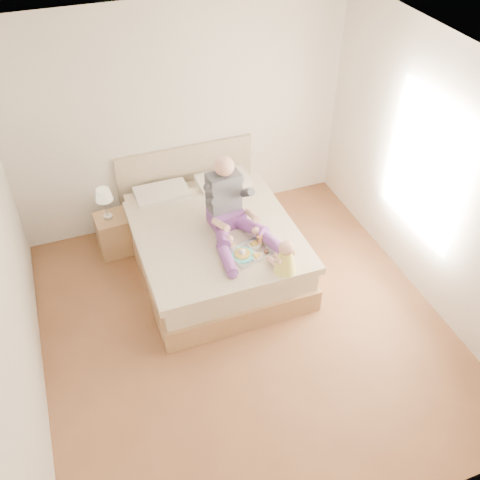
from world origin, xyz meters
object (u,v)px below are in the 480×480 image
object	(u,v)px
bed	(211,241)
nightstand	(115,234)
baby	(285,259)
adult	(231,211)
tray	(249,251)

from	to	relation	value
bed	nightstand	bearing A→B (deg)	149.21
baby	bed	bearing A→B (deg)	97.24
nightstand	adult	size ratio (longest dim) A/B	0.47
nightstand	adult	bearing A→B (deg)	-38.31
nightstand	baby	xyz separation A→B (m)	(1.45, -1.59, 0.51)
tray	baby	size ratio (longest dim) A/B	1.32
nightstand	bed	bearing A→B (deg)	-33.91
bed	baby	world-z (taller)	bed
bed	tray	size ratio (longest dim) A/B	4.45
tray	nightstand	bearing A→B (deg)	119.22
bed	tray	xyz separation A→B (m)	(0.21, -0.64, 0.32)
bed	adult	xyz separation A→B (m)	(0.16, -0.23, 0.54)
nightstand	adult	world-z (taller)	adult
tray	baby	xyz separation A→B (m)	(0.24, -0.36, 0.12)
nightstand	tray	size ratio (longest dim) A/B	1.01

